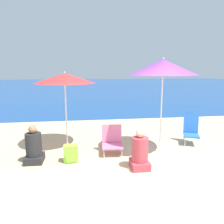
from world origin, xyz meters
name	(u,v)px	position (x,y,z in m)	size (l,w,h in m)	color
ground_plane	(143,193)	(0.00, 0.00, 0.00)	(60.00, 60.00, 0.00)	#D1BA89
sea_water	(88,86)	(0.00, 25.62, 0.00)	(60.00, 40.00, 0.01)	#19478C
beach_umbrella_red	(65,78)	(-1.41, 2.55, 1.85)	(1.58, 1.58, 2.02)	white
beach_umbrella_purple	(163,67)	(0.96, 1.82, 2.13)	(1.65, 1.65, 2.36)	white
beach_chair_blue	(191,128)	(2.08, 2.35, 0.43)	(0.59, 0.67, 0.87)	silver
beach_chair_pink	(112,140)	(-0.26, 1.92, 0.33)	(0.55, 0.61, 0.69)	silver
person_seated_near	(140,152)	(0.20, 0.96, 0.35)	(0.38, 0.45, 0.87)	#BF3F4C
person_seated_far	(34,148)	(-2.09, 1.60, 0.34)	(0.40, 0.47, 0.87)	#262628
backpack_lime	(71,154)	(-1.27, 1.51, 0.19)	(0.32, 0.24, 0.39)	#8ECC3D
seagull	(36,129)	(-2.51, 3.97, 0.14)	(0.27, 0.11, 0.23)	gold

